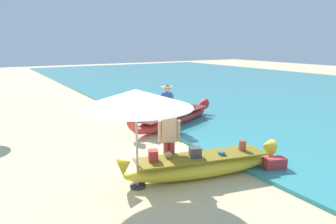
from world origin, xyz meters
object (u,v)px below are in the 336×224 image
object	(u,v)px
boat_yellow_foreground	(201,165)
patio_umbrella_large	(136,99)
person_tourist_customer	(169,137)
boat_red_midground	(174,119)
person_vendor_hatted	(167,104)
cooler_box	(274,165)

from	to	relation	value
boat_yellow_foreground	patio_umbrella_large	world-z (taller)	patio_umbrella_large
person_tourist_customer	boat_yellow_foreground	bearing A→B (deg)	-46.32
boat_red_midground	patio_umbrella_large	xyz separation A→B (m)	(-3.56, -4.15, 1.75)
person_vendor_hatted	person_tourist_customer	xyz separation A→B (m)	(-1.97, -3.42, -0.06)
person_vendor_hatted	patio_umbrella_large	world-z (taller)	patio_umbrella_large
boat_yellow_foreground	patio_umbrella_large	bearing A→B (deg)	170.54
cooler_box	person_tourist_customer	bearing A→B (deg)	169.72
person_vendor_hatted	patio_umbrella_large	size ratio (longest dim) A/B	0.71
boat_yellow_foreground	boat_red_midground	size ratio (longest dim) A/B	0.88
person_tourist_customer	patio_umbrella_large	distance (m)	1.52
person_tourist_customer	patio_umbrella_large	size ratio (longest dim) A/B	0.68
cooler_box	patio_umbrella_large	bearing A→B (deg)	-177.39
boat_red_midground	patio_umbrella_large	bearing A→B (deg)	-130.62
person_tourist_customer	cooler_box	world-z (taller)	person_tourist_customer
boat_red_midground	cooler_box	world-z (taller)	boat_red_midground
person_tourist_customer	patio_umbrella_large	world-z (taller)	patio_umbrella_large
boat_yellow_foreground	patio_umbrella_large	xyz separation A→B (m)	(-1.58, 0.26, 1.74)
patio_umbrella_large	cooler_box	world-z (taller)	patio_umbrella_large
boat_yellow_foreground	person_tourist_customer	bearing A→B (deg)	133.68
patio_umbrella_large	cooler_box	xyz separation A→B (m)	(3.35, -1.00, -1.85)
boat_yellow_foreground	cooler_box	xyz separation A→B (m)	(1.77, -0.74, -0.11)
boat_red_midground	patio_umbrella_large	world-z (taller)	patio_umbrella_large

